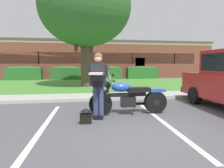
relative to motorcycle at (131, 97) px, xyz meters
The scene contains 15 objects.
ground_plane 1.15m from the motorcycle, 93.33° to the right, with size 140.00×140.00×0.00m, color #4C4C51.
curb_strip 2.26m from the motorcycle, 91.57° to the left, with size 60.00×0.20×0.12m, color #ADA89E.
concrete_walk 3.10m from the motorcycle, 91.13° to the left, with size 60.00×1.50×0.08m, color #ADA89E.
grass_lawn 8.29m from the motorcycle, 90.42° to the left, with size 60.00×8.93×0.06m, color #478433.
stall_stripe_0 2.47m from the motorcycle, 159.63° to the right, with size 0.12×4.40×0.01m, color silver.
stall_stripe_1 1.12m from the motorcycle, 56.06° to the right, with size 0.12×4.40×0.01m, color silver.
motorcycle is the anchor object (origin of this frame).
rider_person 1.16m from the motorcycle, 160.35° to the right, with size 0.53×0.64×1.70m.
handbag 1.54m from the motorcycle, 151.34° to the right, with size 0.28×0.13×0.36m.
shade_tree 8.13m from the motorcycle, 98.64° to the left, with size 5.46×5.46×7.11m.
hedge_left 14.35m from the motorcycle, 115.53° to the left, with size 2.99×0.90×1.24m.
hedge_center_left 13.21m from the motorcycle, 101.39° to the left, with size 2.70×0.90×1.24m.
hedge_center_right 12.98m from the motorcycle, 85.73° to the left, with size 2.98×0.90×1.24m.
hedge_right 13.72m from the motorcycle, 70.67° to the left, with size 2.98×0.90×1.24m.
brick_building 19.38m from the motorcycle, 91.84° to the left, with size 27.23×10.00×3.87m.
Camera 1 is at (-1.40, -4.34, 1.41)m, focal length 31.82 mm.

